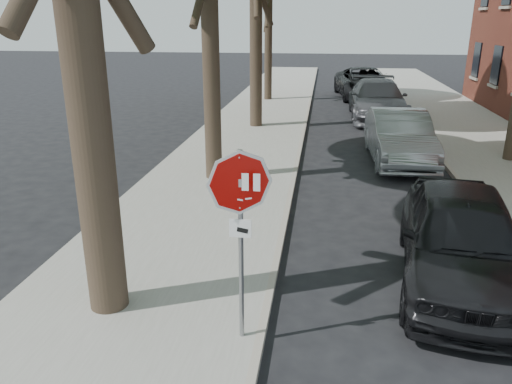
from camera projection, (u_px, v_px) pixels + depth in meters
ground at (293, 347)px, 6.74m from camera, size 120.00×120.00×0.00m
sidewalk_left at (246, 138)px, 18.26m from camera, size 4.00×55.00×0.12m
sidewalk_right at (489, 145)px, 17.19m from camera, size 4.00×55.00×0.12m
curb_left at (302, 139)px, 18.00m from camera, size 0.12×55.00×0.13m
curb_right at (428, 143)px, 17.45m from camera, size 0.12×55.00×0.13m
stop_sign at (240, 211)px, 6.16m from camera, size 0.76×0.34×2.61m
car_a at (461, 238)px, 8.17m from camera, size 2.49×4.88×1.59m
car_b at (399, 137)px, 15.21m from camera, size 1.79×4.76×1.55m
car_c at (377, 100)px, 21.83m from camera, size 2.35×5.73×1.66m
car_d at (364, 83)px, 27.56m from camera, size 3.31×6.14×1.64m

